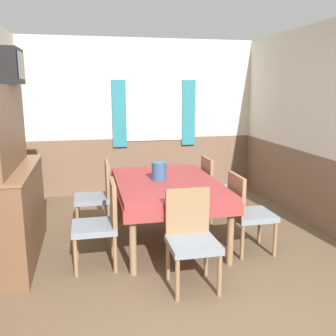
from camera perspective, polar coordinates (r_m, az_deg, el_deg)
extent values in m
plane|color=brown|center=(3.10, 8.08, -23.50)|extent=(16.00, 16.00, 0.00)
cube|color=silver|center=(6.43, -4.15, 11.89)|extent=(4.30, 0.05, 1.65)
cube|color=brown|center=(6.56, -3.97, 0.46)|extent=(4.30, 0.05, 0.95)
cube|color=white|center=(6.44, -2.09, 8.33)|extent=(1.06, 0.01, 0.93)
cube|color=teal|center=(6.34, -7.44, 8.17)|extent=(0.23, 0.03, 1.11)
cube|color=teal|center=(6.55, 3.15, 8.38)|extent=(0.23, 0.03, 1.11)
cube|color=silver|center=(5.22, 21.82, 11.01)|extent=(0.05, 4.38, 1.65)
cube|color=brown|center=(5.39, 20.73, -2.91)|extent=(0.05, 4.38, 0.95)
cube|color=#9E3838|center=(4.39, -0.20, -2.31)|extent=(1.16, 1.70, 0.06)
cube|color=#9E3838|center=(4.41, -0.20, -3.44)|extent=(1.19, 1.73, 0.12)
cylinder|color=#93704C|center=(3.71, -5.38, -11.17)|extent=(0.07, 0.07, 0.68)
cylinder|color=#93704C|center=(3.94, 9.48, -9.84)|extent=(0.07, 0.07, 0.68)
cylinder|color=#93704C|center=(5.15, -7.49, -4.45)|extent=(0.07, 0.07, 0.68)
cylinder|color=#93704C|center=(5.32, 3.34, -3.82)|extent=(0.07, 0.07, 0.68)
cylinder|color=#93704C|center=(4.59, 13.76, -8.70)|extent=(0.04, 0.04, 0.39)
cylinder|color=#93704C|center=(4.28, 16.01, -10.41)|extent=(0.04, 0.04, 0.39)
cylinder|color=#93704C|center=(4.44, 9.29, -9.22)|extent=(0.04, 0.04, 0.39)
cylinder|color=#93704C|center=(4.12, 11.25, -11.06)|extent=(0.04, 0.04, 0.39)
cube|color=gray|center=(4.27, 12.72, -7.01)|extent=(0.44, 0.44, 0.06)
cube|color=#93704C|center=(4.12, 10.35, -4.00)|extent=(0.04, 0.42, 0.44)
cylinder|color=#93704C|center=(4.76, -13.63, -7.95)|extent=(0.04, 0.04, 0.39)
cylinder|color=#93704C|center=(5.12, -13.55, -6.50)|extent=(0.04, 0.04, 0.39)
cylinder|color=#93704C|center=(4.76, -9.01, -7.73)|extent=(0.04, 0.04, 0.39)
cylinder|color=#93704C|center=(5.12, -9.27, -6.31)|extent=(0.04, 0.04, 0.39)
cube|color=gray|center=(4.86, -11.47, -4.59)|extent=(0.44, 0.44, 0.06)
cube|color=#93704C|center=(4.80, -9.22, -1.63)|extent=(0.04, 0.42, 0.44)
cylinder|color=#93704C|center=(3.81, -13.90, -13.14)|extent=(0.04, 0.04, 0.39)
cylinder|color=#93704C|center=(4.16, -13.78, -10.93)|extent=(0.04, 0.04, 0.39)
cylinder|color=#93704C|center=(3.82, -8.05, -12.87)|extent=(0.04, 0.04, 0.39)
cylinder|color=#93704C|center=(4.16, -8.46, -10.68)|extent=(0.04, 0.04, 0.39)
cube|color=gray|center=(3.90, -11.19, -8.84)|extent=(0.44, 0.44, 0.06)
cube|color=#93704C|center=(3.82, -8.34, -5.20)|extent=(0.04, 0.42, 0.44)
cylinder|color=#93704C|center=(5.47, 9.10, -5.09)|extent=(0.04, 0.04, 0.39)
cylinder|color=#93704C|center=(5.13, 10.65, -6.30)|extent=(0.04, 0.04, 0.39)
cylinder|color=#93704C|center=(5.35, 5.29, -5.39)|extent=(0.04, 0.04, 0.39)
cylinder|color=#93704C|center=(5.00, 6.60, -6.66)|extent=(0.04, 0.04, 0.39)
cube|color=gray|center=(5.17, 7.98, -3.46)|extent=(0.44, 0.44, 0.06)
cube|color=#93704C|center=(5.04, 5.93, -0.88)|extent=(0.04, 0.42, 0.44)
cylinder|color=#93704C|center=(3.43, 7.87, -15.89)|extent=(0.04, 0.04, 0.39)
cylinder|color=#93704C|center=(3.33, 1.45, -16.69)|extent=(0.04, 0.04, 0.39)
cylinder|color=#93704C|center=(3.75, 5.83, -13.27)|extent=(0.04, 0.04, 0.39)
cylinder|color=#93704C|center=(3.66, -0.01, -13.89)|extent=(0.04, 0.04, 0.39)
cube|color=gray|center=(3.44, 3.84, -11.55)|extent=(0.44, 0.44, 0.06)
cube|color=#93704C|center=(3.53, 2.99, -6.57)|extent=(0.42, 0.04, 0.44)
cube|color=brown|center=(4.31, -22.36, -6.47)|extent=(0.44, 1.55, 0.99)
cube|color=#8C5F3F|center=(4.18, -22.89, -0.12)|extent=(0.46, 1.57, 0.02)
cube|color=brown|center=(4.13, -24.14, 5.69)|extent=(0.24, 1.39, 0.85)
cube|color=black|center=(4.25, -23.45, 14.06)|extent=(0.28, 0.50, 0.36)
cube|color=black|center=(4.23, -21.49, 14.33)|extent=(0.01, 0.41, 0.27)
cylinder|color=#335684|center=(4.39, -1.37, -0.47)|extent=(0.17, 0.17, 0.21)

